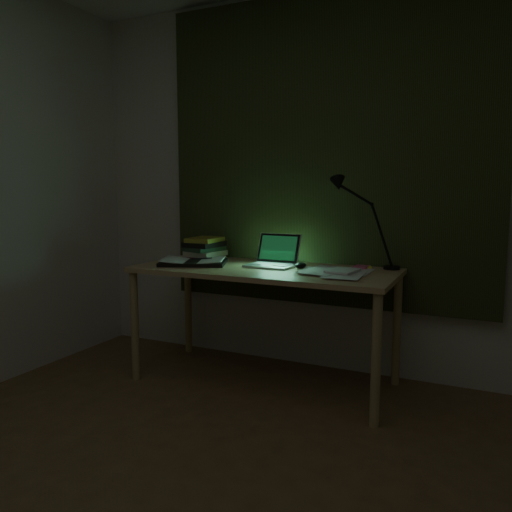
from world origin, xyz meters
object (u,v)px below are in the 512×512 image
(loose_papers, at_px, (336,271))
(book_stack, at_px, (205,248))
(desk_lamp, at_px, (393,226))
(laptop, at_px, (270,250))
(desk, at_px, (264,326))
(open_textbook, at_px, (194,262))

(loose_papers, bearing_deg, book_stack, 172.44)
(desk_lamp, bearing_deg, book_stack, -177.17)
(laptop, xyz_separation_m, desk_lamp, (0.71, 0.22, 0.16))
(desk, distance_m, laptop, 0.47)
(desk, bearing_deg, desk_lamp, 21.25)
(open_textbook, relative_size, loose_papers, 1.17)
(laptop, bearing_deg, desk_lamp, 19.77)
(desk, distance_m, loose_papers, 0.58)
(laptop, height_order, book_stack, laptop)
(desk, distance_m, desk_lamp, 1.00)
(laptop, bearing_deg, book_stack, 171.66)
(desk_lamp, bearing_deg, laptop, -165.41)
(laptop, height_order, open_textbook, laptop)
(open_textbook, xyz_separation_m, desk_lamp, (1.20, 0.33, 0.25))
(laptop, distance_m, desk_lamp, 0.76)
(desk, height_order, loose_papers, loose_papers)
(desk, relative_size, book_stack, 6.55)
(laptop, bearing_deg, open_textbook, -165.65)
(loose_papers, bearing_deg, laptop, 176.17)
(laptop, relative_size, loose_papers, 0.92)
(desk, bearing_deg, book_stack, 163.29)
(laptop, distance_m, loose_papers, 0.44)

